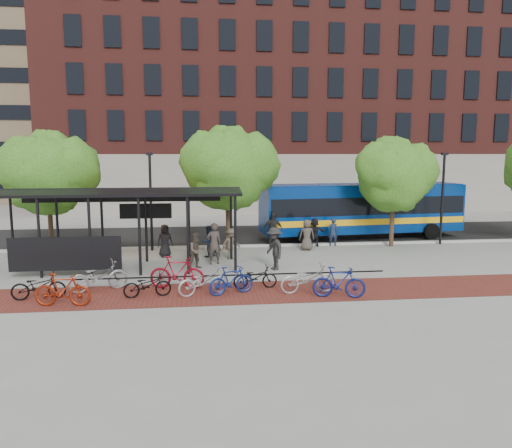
{
  "coord_description": "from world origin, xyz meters",
  "views": [
    {
      "loc": [
        -4.55,
        -22.73,
        5.09
      ],
      "look_at": [
        -1.71,
        1.62,
        1.6
      ],
      "focal_mm": 35.0,
      "sensor_mm": 36.0,
      "label": 1
    }
  ],
  "objects": [
    {
      "name": "pedestrian_0",
      "position": [
        -6.21,
        1.86,
        0.81
      ],
      "size": [
        0.92,
        0.76,
        1.62
      ],
      "primitive_type": "imported",
      "rotation": [
        0.0,
        0.0,
        0.35
      ],
      "color": "black",
      "rests_on": "ground"
    },
    {
      "name": "tree_c",
      "position": [
        6.09,
        3.35,
        4.05
      ],
      "size": [
        4.66,
        3.8,
        5.92
      ],
      "color": "#382619",
      "rests_on": "ground"
    },
    {
      "name": "lamp_post_right",
      "position": [
        9.0,
        3.6,
        2.75
      ],
      "size": [
        0.35,
        0.2,
        5.12
      ],
      "color": "black",
      "rests_on": "ground"
    },
    {
      "name": "building_tower",
      "position": [
        -16.0,
        40.0,
        15.0
      ],
      "size": [
        22.0,
        22.0,
        30.0
      ],
      "primitive_type": "cube",
      "color": "#7A664C",
      "rests_on": "ground"
    },
    {
      "name": "tree_a",
      "position": [
        -11.91,
        3.35,
        4.24
      ],
      "size": [
        4.9,
        4.0,
        6.18
      ],
      "color": "#382619",
      "rests_on": "ground"
    },
    {
      "name": "bike_4",
      "position": [
        -6.4,
        -5.16,
        0.44
      ],
      "size": [
        1.75,
        0.85,
        0.88
      ],
      "primitive_type": "imported",
      "rotation": [
        0.0,
        0.0,
        1.74
      ],
      "color": "black",
      "rests_on": "ground"
    },
    {
      "name": "pedestrian_1",
      "position": [
        -3.86,
        -0.08,
        0.96
      ],
      "size": [
        0.78,
        0.6,
        1.93
      ],
      "primitive_type": "imported",
      "rotation": [
        0.0,
        0.0,
        3.35
      ],
      "color": "#3F3632",
      "rests_on": "ground"
    },
    {
      "name": "bike_7",
      "position": [
        -3.41,
        -5.16,
        0.52
      ],
      "size": [
        1.81,
        1.05,
        1.05
      ],
      "primitive_type": "imported",
      "rotation": [
        0.0,
        0.0,
        1.92
      ],
      "color": "navy",
      "rests_on": "ground"
    },
    {
      "name": "bike_6",
      "position": [
        -4.4,
        -5.1,
        0.51
      ],
      "size": [
        2.05,
        1.31,
        1.02
      ],
      "primitive_type": "imported",
      "rotation": [
        0.0,
        0.0,
        1.93
      ],
      "color": "#ACACAE",
      "rests_on": "ground"
    },
    {
      "name": "bike_8",
      "position": [
        -2.45,
        -4.47,
        0.44
      ],
      "size": [
        1.7,
        0.67,
        0.88
      ],
      "primitive_type": "imported",
      "rotation": [
        0.0,
        0.0,
        1.63
      ],
      "color": "black",
      "rests_on": "ground"
    },
    {
      "name": "curb",
      "position": [
        0.0,
        4.0,
        0.06
      ],
      "size": [
        160.0,
        0.25,
        0.12
      ],
      "primitive_type": "cube",
      "color": "#B7B7B2",
      "rests_on": "ground"
    },
    {
      "name": "bike_5",
      "position": [
        -5.39,
        -4.11,
        0.63
      ],
      "size": [
        2.15,
        0.93,
        1.25
      ],
      "primitive_type": "imported",
      "rotation": [
        0.0,
        0.0,
        1.4
      ],
      "color": "maroon",
      "rests_on": "ground"
    },
    {
      "name": "pedestrian_4",
      "position": [
        -0.53,
        3.8,
        0.96
      ],
      "size": [
        1.12,
        0.47,
        1.91
      ],
      "primitive_type": "imported",
      "rotation": [
        0.0,
        0.0,
        6.28
      ],
      "color": "#262626",
      "rests_on": "ground"
    },
    {
      "name": "bike_2",
      "position": [
        -8.28,
        -4.13,
        0.56
      ],
      "size": [
        2.27,
        1.56,
        1.13
      ],
      "primitive_type": "imported",
      "rotation": [
        0.0,
        0.0,
        1.99
      ],
      "color": "gray",
      "rests_on": "ground"
    },
    {
      "name": "pedestrian_2",
      "position": [
        -4.09,
        1.63,
        0.78
      ],
      "size": [
        0.96,
        0.92,
        1.55
      ],
      "primitive_type": "imported",
      "rotation": [
        0.0,
        0.0,
        3.79
      ],
      "color": "#1A293D",
      "rests_on": "ground"
    },
    {
      "name": "pedestrian_9",
      "position": [
        -1.26,
        -1.5,
        0.94
      ],
      "size": [
        1.03,
        1.37,
        1.89
      ],
      "primitive_type": "imported",
      "rotation": [
        0.0,
        0.0,
        5.02
      ],
      "color": "#272727",
      "rests_on": "ground"
    },
    {
      "name": "pedestrian_6",
      "position": [
        1.12,
        2.72,
        0.82
      ],
      "size": [
        0.84,
        0.59,
        1.64
      ],
      "primitive_type": "imported",
      "rotation": [
        0.0,
        0.0,
        3.06
      ],
      "color": "#484039",
      "rests_on": "ground"
    },
    {
      "name": "bike_1",
      "position": [
        -9.1,
        -5.94,
        0.57
      ],
      "size": [
        1.95,
        0.77,
        1.14
      ],
      "primitive_type": "imported",
      "rotation": [
        0.0,
        0.0,
        1.44
      ],
      "color": "maroon",
      "rests_on": "ground"
    },
    {
      "name": "bike_10",
      "position": [
        -0.62,
        -5.31,
        0.54
      ],
      "size": [
        2.09,
        0.86,
        1.07
      ],
      "primitive_type": "imported",
      "rotation": [
        0.0,
        0.0,
        1.64
      ],
      "color": "#9C9C9F",
      "rests_on": "ground"
    },
    {
      "name": "asphalt_street",
      "position": [
        0.0,
        8.0,
        0.01
      ],
      "size": [
        160.0,
        8.0,
        0.01
      ],
      "primitive_type": "cube",
      "color": "black",
      "rests_on": "ground"
    },
    {
      "name": "bus",
      "position": [
        5.2,
        6.05,
        1.88
      ],
      "size": [
        12.33,
        3.88,
        3.27
      ],
      "rotation": [
        0.0,
        0.0,
        0.1
      ],
      "color": "navy",
      "rests_on": "ground"
    },
    {
      "name": "bike_11",
      "position": [
        0.36,
        -6.02,
        0.56
      ],
      "size": [
        1.94,
        0.93,
        1.12
      ],
      "primitive_type": "imported",
      "rotation": [
        0.0,
        0.0,
        1.35
      ],
      "color": "navy",
      "rests_on": "ground"
    },
    {
      "name": "lamp_post_left",
      "position": [
        -7.0,
        3.6,
        2.75
      ],
      "size": [
        0.35,
        0.2,
        5.12
      ],
      "color": "black",
      "rests_on": "ground"
    },
    {
      "name": "bike_0",
      "position": [
        -10.15,
        -5.0,
        0.48
      ],
      "size": [
        1.89,
        0.88,
        0.96
      ],
      "primitive_type": "imported",
      "rotation": [
        0.0,
        0.0,
        1.71
      ],
      "color": "black",
      "rests_on": "ground"
    },
    {
      "name": "pedestrian_3",
      "position": [
        -3.01,
        0.87,
        0.77
      ],
      "size": [
        1.14,
        0.94,
        1.54
      ],
      "primitive_type": "imported",
      "rotation": [
        0.0,
        0.0,
        0.44
      ],
      "color": "brown",
      "rests_on": "ground"
    },
    {
      "name": "brick_strip",
      "position": [
        -2.0,
        -5.0,
        0.0
      ],
      "size": [
        24.0,
        3.0,
        0.01
      ],
      "primitive_type": "cube",
      "color": "maroon",
      "rests_on": "ground"
    },
    {
      "name": "pedestrian_7",
      "position": [
        2.82,
        3.8,
        0.77
      ],
      "size": [
        0.58,
        0.4,
        1.54
      ],
      "primitive_type": "imported",
      "rotation": [
        0.0,
        0.0,
        3.19
      ],
      "color": "#1C2A43",
      "rests_on": "ground"
    },
    {
      "name": "pedestrian_5",
      "position": [
        1.76,
        3.73,
        0.79
      ],
      "size": [
        1.51,
        0.66,
        1.58
      ],
      "primitive_type": "imported",
      "rotation": [
        0.0,
        0.0,
        3.28
      ],
      "color": "black",
      "rests_on": "ground"
    },
    {
      "name": "bus_shelter",
      "position": [
        -8.13,
        -0.48,
        3.0
      ],
      "size": [
        10.6,
        3.07,
        3.6
      ],
      "color": "black",
      "rests_on": "ground"
    },
    {
      "name": "bike_rack_rail",
      "position": [
        -3.3,
        -4.1,
        0.0
      ],
      "size": [
        12.0,
        0.05,
        0.95
      ],
      "primitive_type": "cube",
      "color": "black",
      "rests_on": "ground"
    },
    {
      "name": "building_brick",
      "position": [
        10.0,
        26.0,
        10.0
      ],
      "size": [
        55.0,
        14.0,
        20.0
      ],
      "primitive_type": "cube",
      "color": "maroon",
      "rests_on": "ground"
    },
    {
      "name": "pedestrian_8",
      "position": [
        -4.65,
        -0.89,
        0.82
      ],
      "size": [
        0.97,
        0.88,
        1.63
      ],
      "primitive_type": "imported",
      "rotation": [
        0.0,
        0.0,
        0.4
      ],
      "color": "#4D4239",
      "rests_on": "ground"
    },
    {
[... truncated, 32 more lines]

